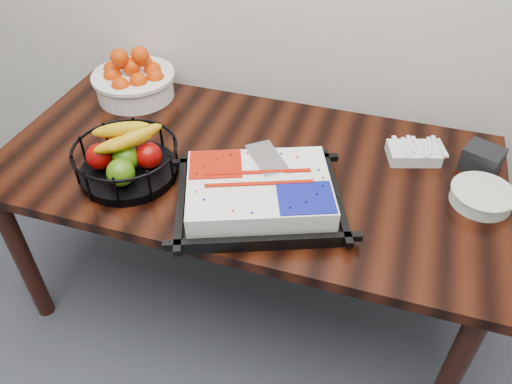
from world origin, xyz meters
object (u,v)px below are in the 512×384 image
(cake_tray, at_px, (259,193))
(tangerine_bowl, at_px, (133,76))
(fruit_basket, at_px, (126,157))
(plate_stack, at_px, (482,196))
(table, at_px, (246,180))
(napkin_box, at_px, (482,159))

(cake_tray, height_order, tangerine_bowl, tangerine_bowl)
(tangerine_bowl, xyz_separation_m, fruit_basket, (0.23, -0.49, -0.02))
(tangerine_bowl, relative_size, plate_stack, 1.69)
(table, xyz_separation_m, fruit_basket, (-0.36, -0.20, 0.16))
(cake_tray, xyz_separation_m, napkin_box, (0.69, 0.41, -0.00))
(table, height_order, fruit_basket, fruit_basket)
(table, distance_m, tangerine_bowl, 0.69)
(fruit_basket, distance_m, plate_stack, 1.18)
(table, bearing_deg, tangerine_bowl, 153.61)
(plate_stack, xyz_separation_m, napkin_box, (0.00, 0.18, 0.02))
(cake_tray, relative_size, tangerine_bowl, 1.83)
(plate_stack, distance_m, napkin_box, 0.18)
(cake_tray, height_order, napkin_box, cake_tray)
(plate_stack, bearing_deg, cake_tray, -161.54)
(fruit_basket, distance_m, napkin_box, 1.23)
(fruit_basket, bearing_deg, cake_tray, -0.93)
(napkin_box, bearing_deg, tangerine_bowl, 176.46)
(table, xyz_separation_m, plate_stack, (0.80, 0.03, 0.11))
(napkin_box, bearing_deg, fruit_basket, -160.79)
(tangerine_bowl, distance_m, plate_stack, 1.42)
(tangerine_bowl, height_order, plate_stack, tangerine_bowl)
(table, bearing_deg, napkin_box, 14.62)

